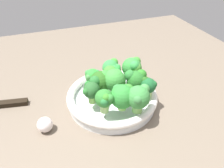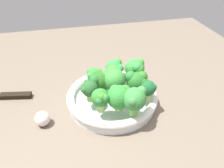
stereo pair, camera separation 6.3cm
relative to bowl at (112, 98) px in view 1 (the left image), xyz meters
The scene contains 15 objects.
ground_plane 3.67cm from the bowl, 157.14° to the right, with size 130.00×130.00×2.50cm, color #6F6151.
bowl is the anchor object (origin of this frame).
broccoli_floret_0 9.98cm from the bowl, 161.76° to the left, with size 5.47×5.53×6.01cm.
broccoli_floret_1 10.71cm from the bowl, 32.30° to the right, with size 5.19×4.84×6.76cm.
broccoli_floret_2 6.58cm from the bowl, 88.39° to the left, with size 6.52×7.15×7.67cm.
broccoli_floret_3 9.77cm from the bowl, ahead, with size 6.43×6.87×7.37cm.
broccoli_floret_4 7.23cm from the bowl, 163.23° to the left, with size 4.78×5.55×6.54cm.
broccoli_floret_5 6.69cm from the bowl, 112.27° to the right, with size 6.26×7.33×6.78cm.
broccoli_floret_6 8.67cm from the bowl, 140.79° to the right, with size 4.59×4.64×5.66cm.
broccoli_floret_7 9.24cm from the bowl, 77.29° to the left, with size 5.70×6.50×6.88cm.
broccoli_floret_8 9.27cm from the bowl, 72.02° to the right, with size 5.09×4.95×6.38cm.
broccoli_floret_9 11.46cm from the bowl, 117.31° to the left, with size 6.73×6.37×7.35cm.
broccoli_floret_10 12.51cm from the bowl, 19.41° to the left, with size 6.06×6.36×7.70cm.
broccoli_floret_11 11.69cm from the bowl, 61.15° to the left, with size 4.82×4.42×5.91cm.
garlic_bulb 20.66cm from the bowl, 77.57° to the right, with size 4.09×4.09×4.09cm, color white.
Camera 1 is at (50.02, -17.08, 43.76)cm, focal length 35.42 mm.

